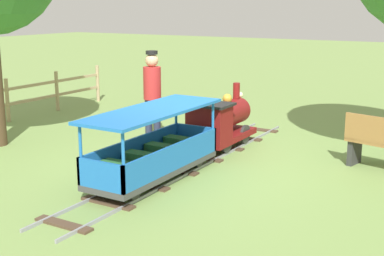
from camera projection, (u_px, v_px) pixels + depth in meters
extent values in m
plane|color=#75934C|center=(191.00, 163.00, 8.09)|extent=(60.00, 60.00, 0.00)
cube|color=gray|center=(174.00, 161.00, 8.14)|extent=(0.03, 6.05, 0.04)
cube|color=gray|center=(203.00, 166.00, 7.88)|extent=(0.03, 6.05, 0.04)
cube|color=#4C3828|center=(64.00, 224.00, 5.79)|extent=(0.75, 0.14, 0.03)
cube|color=#4C3828|center=(108.00, 203.00, 6.43)|extent=(0.75, 0.14, 0.03)
cube|color=#4C3828|center=(144.00, 185.00, 7.06)|extent=(0.75, 0.14, 0.03)
cube|color=#4C3828|center=(175.00, 170.00, 7.69)|extent=(0.75, 0.14, 0.03)
cube|color=#4C3828|center=(201.00, 158.00, 8.33)|extent=(0.75, 0.14, 0.03)
cube|color=#4C3828|center=(223.00, 147.00, 8.96)|extent=(0.75, 0.14, 0.03)
cube|color=#4C3828|center=(242.00, 138.00, 9.59)|extent=(0.75, 0.14, 0.03)
cube|color=#4C3828|center=(259.00, 129.00, 10.23)|extent=(0.75, 0.14, 0.03)
cube|color=maroon|center=(223.00, 136.00, 8.91)|extent=(0.63, 1.40, 0.10)
cylinder|color=maroon|center=(228.00, 114.00, 9.00)|extent=(0.44, 0.85, 0.44)
cylinder|color=#B7932D|center=(239.00, 109.00, 9.35)|extent=(0.37, 0.02, 0.37)
cylinder|color=maroon|center=(236.00, 91.00, 9.17)|extent=(0.12, 0.12, 0.27)
sphere|color=#B7932D|center=(227.00, 98.00, 8.89)|extent=(0.16, 0.16, 0.16)
cube|color=maroon|center=(209.00, 122.00, 8.44)|extent=(0.63, 0.45, 0.55)
cube|color=black|center=(209.00, 104.00, 8.37)|extent=(0.71, 0.53, 0.04)
sphere|color=#F2EAB2|center=(240.00, 95.00, 9.32)|extent=(0.10, 0.10, 0.10)
cylinder|color=#2D2D2D|center=(219.00, 131.00, 9.33)|extent=(0.05, 0.32, 0.32)
cylinder|color=#2D2D2D|center=(245.00, 134.00, 9.08)|extent=(0.05, 0.32, 0.32)
cylinder|color=#2D2D2D|center=(199.00, 139.00, 8.74)|extent=(0.05, 0.32, 0.32)
cylinder|color=#2D2D2D|center=(227.00, 143.00, 8.49)|extent=(0.05, 0.32, 0.32)
cube|color=#3F3F3F|center=(154.00, 169.00, 7.22)|extent=(0.71, 2.25, 0.08)
cube|color=blue|center=(134.00, 150.00, 7.34)|extent=(0.04, 2.25, 0.35)
cube|color=blue|center=(175.00, 157.00, 7.01)|extent=(0.04, 2.25, 0.35)
cube|color=blue|center=(195.00, 137.00, 8.10)|extent=(0.71, 0.04, 0.35)
cube|color=blue|center=(101.00, 176.00, 6.25)|extent=(0.71, 0.04, 0.35)
cylinder|color=blue|center=(176.00, 122.00, 8.19)|extent=(0.04, 0.04, 0.75)
cylinder|color=blue|center=(213.00, 127.00, 7.87)|extent=(0.04, 0.04, 0.75)
cylinder|color=blue|center=(81.00, 155.00, 6.39)|extent=(0.04, 0.04, 0.75)
cylinder|color=blue|center=(123.00, 163.00, 6.06)|extent=(0.04, 0.04, 0.75)
cube|color=blue|center=(153.00, 111.00, 7.04)|extent=(0.81, 2.35, 0.04)
cube|color=#2D6B33|center=(120.00, 172.00, 6.57)|extent=(0.55, 0.20, 0.24)
cube|color=#2D6B33|center=(143.00, 162.00, 6.98)|extent=(0.55, 0.20, 0.24)
cube|color=#2D6B33|center=(164.00, 153.00, 7.39)|extent=(0.55, 0.20, 0.24)
cube|color=#2D6B33|center=(182.00, 146.00, 7.80)|extent=(0.55, 0.20, 0.24)
cylinder|color=#262626|center=(170.00, 154.00, 8.01)|extent=(0.04, 0.24, 0.24)
cylinder|color=#262626|center=(199.00, 159.00, 7.76)|extent=(0.04, 0.24, 0.24)
cylinder|color=#262626|center=(102.00, 183.00, 6.69)|extent=(0.04, 0.24, 0.24)
cylinder|color=#262626|center=(135.00, 190.00, 6.44)|extent=(0.04, 0.24, 0.24)
cylinder|color=#282D47|center=(149.00, 121.00, 9.14)|extent=(0.12, 0.12, 0.80)
cylinder|color=#282D47|center=(157.00, 123.00, 9.05)|extent=(0.12, 0.12, 0.80)
cylinder|color=#B22828|center=(152.00, 83.00, 8.94)|extent=(0.30, 0.30, 0.55)
sphere|color=tan|center=(152.00, 60.00, 8.85)|extent=(0.22, 0.22, 0.22)
cylinder|color=black|center=(152.00, 52.00, 8.83)|extent=(0.20, 0.20, 0.06)
cube|color=#333333|center=(355.00, 151.00, 8.01)|extent=(0.15, 0.33, 0.42)
cylinder|color=tan|center=(7.00, 100.00, 10.88)|extent=(0.08, 0.08, 0.90)
cylinder|color=tan|center=(57.00, 91.00, 12.06)|extent=(0.08, 0.08, 0.90)
cylinder|color=tan|center=(98.00, 83.00, 13.24)|extent=(0.08, 0.08, 0.90)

